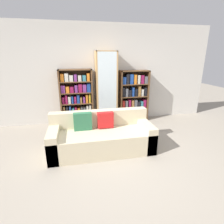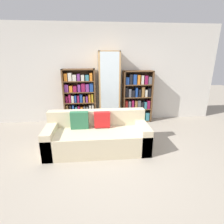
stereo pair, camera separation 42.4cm
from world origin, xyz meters
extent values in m
plane|color=gray|center=(0.00, 0.00, 0.00)|extent=(16.00, 16.00, 0.00)
cube|color=beige|center=(0.00, 2.24, 1.35)|extent=(6.45, 0.06, 2.70)
cube|color=beige|center=(-0.28, 0.43, 0.21)|extent=(2.04, 0.82, 0.43)
cube|color=beige|center=(-0.28, 0.74, 0.60)|extent=(2.04, 0.20, 0.34)
cube|color=beige|center=(-1.20, 0.43, 0.27)|extent=(0.20, 0.82, 0.55)
cube|color=beige|center=(0.64, 0.43, 0.27)|extent=(0.20, 0.82, 0.55)
cube|color=#2D6B47|center=(-0.64, 0.58, 0.61)|extent=(0.36, 0.12, 0.36)
cube|color=red|center=(-0.18, 0.58, 0.61)|extent=(0.32, 0.12, 0.32)
cube|color=brown|center=(-1.16, 2.03, 0.76)|extent=(0.04, 0.32, 1.53)
cube|color=brown|center=(-0.32, 2.03, 0.76)|extent=(0.04, 0.32, 1.53)
cube|color=brown|center=(-0.74, 2.03, 1.51)|extent=(0.88, 0.32, 0.02)
cube|color=brown|center=(-0.74, 2.03, 0.01)|extent=(0.88, 0.32, 0.02)
cube|color=brown|center=(-0.74, 2.19, 0.76)|extent=(0.88, 0.01, 1.53)
cube|color=brown|center=(-0.74, 2.03, 0.32)|extent=(0.80, 0.32, 0.02)
cube|color=brown|center=(-0.74, 2.03, 0.62)|extent=(0.80, 0.32, 0.02)
cube|color=brown|center=(-0.74, 2.03, 0.91)|extent=(0.80, 0.32, 0.02)
cube|color=brown|center=(-0.74, 2.03, 1.21)|extent=(0.80, 0.32, 0.02)
cube|color=black|center=(-1.05, 2.02, 0.13)|extent=(0.11, 0.24, 0.21)
cube|color=#5B5B60|center=(-0.89, 2.02, 0.10)|extent=(0.10, 0.24, 0.15)
cube|color=#AD231E|center=(-0.74, 2.02, 0.12)|extent=(0.09, 0.24, 0.19)
cube|color=olive|center=(-0.58, 2.02, 0.12)|extent=(0.10, 0.24, 0.20)
cube|color=#AD231E|center=(-0.43, 2.02, 0.14)|extent=(0.10, 0.24, 0.24)
cube|color=olive|center=(-1.09, 2.02, 0.44)|extent=(0.05, 0.24, 0.22)
cube|color=black|center=(-1.01, 2.02, 0.44)|extent=(0.05, 0.24, 0.22)
cube|color=#1E4293|center=(-0.93, 2.02, 0.44)|extent=(0.05, 0.24, 0.22)
cube|color=teal|center=(-0.85, 2.02, 0.41)|extent=(0.05, 0.24, 0.16)
cube|color=#8E1947|center=(-0.78, 2.02, 0.42)|extent=(0.05, 0.24, 0.18)
cube|color=orange|center=(-0.70, 2.02, 0.41)|extent=(0.06, 0.24, 0.15)
cube|color=#5B5B60|center=(-0.62, 2.02, 0.42)|extent=(0.05, 0.24, 0.17)
cube|color=#5B5B60|center=(-0.54, 2.02, 0.41)|extent=(0.05, 0.24, 0.17)
cube|color=beige|center=(-0.46, 2.02, 0.44)|extent=(0.05, 0.24, 0.21)
cube|color=beige|center=(-0.39, 2.02, 0.45)|extent=(0.05, 0.24, 0.23)
cube|color=#8E1947|center=(-1.09, 2.02, 0.72)|extent=(0.06, 0.24, 0.18)
cube|color=#8E1947|center=(-1.01, 2.02, 0.74)|extent=(0.06, 0.24, 0.23)
cube|color=beige|center=(-0.93, 2.02, 0.72)|extent=(0.07, 0.24, 0.19)
cube|color=#1E4293|center=(-0.85, 2.02, 0.73)|extent=(0.05, 0.24, 0.20)
cube|color=#8E1947|center=(-0.78, 2.02, 0.72)|extent=(0.05, 0.24, 0.19)
cube|color=#1E4293|center=(-0.70, 2.02, 0.74)|extent=(0.07, 0.24, 0.23)
cube|color=olive|center=(-0.62, 2.02, 0.71)|extent=(0.05, 0.24, 0.16)
cube|color=#7A3384|center=(-0.54, 2.02, 0.71)|extent=(0.05, 0.24, 0.17)
cube|color=orange|center=(-0.47, 2.02, 0.74)|extent=(0.05, 0.24, 0.23)
cube|color=gold|center=(-0.39, 2.02, 0.74)|extent=(0.05, 0.24, 0.23)
cube|color=#7A3384|center=(-1.07, 2.02, 1.02)|extent=(0.10, 0.24, 0.20)
cube|color=orange|center=(-0.96, 2.02, 1.01)|extent=(0.09, 0.24, 0.17)
cube|color=#8E1947|center=(-0.85, 2.02, 1.00)|extent=(0.09, 0.24, 0.16)
cube|color=#7A3384|center=(-0.74, 2.02, 1.02)|extent=(0.07, 0.24, 0.20)
cube|color=#8E1947|center=(-0.63, 2.02, 1.04)|extent=(0.10, 0.24, 0.23)
cube|color=#7A3384|center=(-0.52, 2.02, 1.03)|extent=(0.09, 0.24, 0.21)
cube|color=#1E4293|center=(-0.41, 2.02, 1.04)|extent=(0.09, 0.24, 0.23)
cube|color=orange|center=(-1.07, 2.02, 1.32)|extent=(0.08, 0.24, 0.19)
cube|color=beige|center=(-0.96, 2.02, 1.32)|extent=(0.09, 0.24, 0.21)
cube|color=beige|center=(-0.85, 2.02, 1.30)|extent=(0.10, 0.24, 0.16)
cube|color=#7A3384|center=(-0.74, 2.02, 1.31)|extent=(0.07, 0.24, 0.18)
cube|color=beige|center=(-0.63, 2.02, 1.30)|extent=(0.09, 0.24, 0.15)
cube|color=teal|center=(-0.51, 2.02, 1.30)|extent=(0.09, 0.24, 0.15)
cube|color=orange|center=(-0.41, 2.02, 1.32)|extent=(0.07, 0.24, 0.20)
cube|color=tan|center=(-0.18, 2.01, 0.99)|extent=(0.04, 0.36, 1.98)
cube|color=tan|center=(0.35, 2.01, 0.99)|extent=(0.04, 0.36, 1.98)
cube|color=tan|center=(0.09, 2.01, 1.97)|extent=(0.58, 0.36, 0.02)
cube|color=tan|center=(0.09, 2.01, 0.01)|extent=(0.58, 0.36, 0.02)
cube|color=tan|center=(0.09, 2.19, 0.99)|extent=(0.58, 0.01, 1.98)
cube|color=silver|center=(0.09, 1.84, 0.99)|extent=(0.50, 0.01, 1.96)
cube|color=tan|center=(0.09, 2.01, 0.41)|extent=(0.50, 0.32, 0.02)
cube|color=tan|center=(0.09, 2.01, 0.80)|extent=(0.50, 0.32, 0.02)
cube|color=tan|center=(0.09, 2.01, 1.19)|extent=(0.50, 0.32, 0.02)
cube|color=tan|center=(0.09, 2.01, 1.57)|extent=(0.50, 0.32, 0.02)
cylinder|color=silver|center=(-0.09, 2.00, 0.07)|extent=(0.01, 0.01, 0.08)
cone|color=silver|center=(-0.09, 2.00, 0.16)|extent=(0.06, 0.06, 0.10)
cylinder|color=silver|center=(0.00, 1.99, 0.07)|extent=(0.01, 0.01, 0.08)
cone|color=silver|center=(0.00, 1.99, 0.16)|extent=(0.06, 0.06, 0.10)
cylinder|color=silver|center=(0.09, 2.03, 0.07)|extent=(0.01, 0.01, 0.08)
cone|color=silver|center=(0.09, 2.03, 0.16)|extent=(0.06, 0.06, 0.10)
cylinder|color=silver|center=(0.18, 2.01, 0.07)|extent=(0.01, 0.01, 0.08)
cone|color=silver|center=(0.18, 2.01, 0.16)|extent=(0.06, 0.06, 0.10)
cylinder|color=silver|center=(0.27, 2.02, 0.07)|extent=(0.01, 0.01, 0.08)
cone|color=silver|center=(0.27, 2.02, 0.16)|extent=(0.06, 0.06, 0.10)
cylinder|color=silver|center=(-0.09, 2.00, 0.46)|extent=(0.01, 0.01, 0.08)
cone|color=silver|center=(-0.09, 2.00, 0.55)|extent=(0.06, 0.06, 0.10)
cylinder|color=silver|center=(0.00, 2.03, 0.46)|extent=(0.01, 0.01, 0.08)
cone|color=silver|center=(0.00, 2.03, 0.55)|extent=(0.06, 0.06, 0.10)
cylinder|color=silver|center=(0.09, 2.00, 0.46)|extent=(0.01, 0.01, 0.08)
cone|color=silver|center=(0.09, 2.00, 0.55)|extent=(0.06, 0.06, 0.10)
cylinder|color=silver|center=(0.18, 2.01, 0.46)|extent=(0.01, 0.01, 0.08)
cone|color=silver|center=(0.18, 2.01, 0.55)|extent=(0.06, 0.06, 0.10)
cylinder|color=silver|center=(0.27, 2.01, 0.46)|extent=(0.01, 0.01, 0.08)
cone|color=silver|center=(0.27, 2.01, 0.55)|extent=(0.06, 0.06, 0.10)
cylinder|color=silver|center=(-0.06, 2.01, 0.84)|extent=(0.01, 0.01, 0.07)
cone|color=silver|center=(-0.06, 2.01, 0.92)|extent=(0.09, 0.09, 0.08)
cylinder|color=silver|center=(0.09, 2.01, 0.84)|extent=(0.01, 0.01, 0.07)
cone|color=silver|center=(0.09, 2.01, 0.92)|extent=(0.09, 0.09, 0.08)
cylinder|color=silver|center=(0.24, 2.02, 0.84)|extent=(0.01, 0.01, 0.07)
cone|color=silver|center=(0.24, 2.02, 0.92)|extent=(0.09, 0.09, 0.08)
cylinder|color=silver|center=(-0.10, 2.00, 1.24)|extent=(0.01, 0.01, 0.09)
cone|color=silver|center=(-0.10, 2.00, 1.34)|extent=(0.05, 0.05, 0.11)
cylinder|color=silver|center=(-0.03, 2.00, 1.24)|extent=(0.01, 0.01, 0.09)
cone|color=silver|center=(-0.03, 2.00, 1.34)|extent=(0.05, 0.05, 0.11)
cylinder|color=silver|center=(0.05, 2.02, 1.24)|extent=(0.01, 0.01, 0.09)
cone|color=silver|center=(0.05, 2.02, 1.34)|extent=(0.05, 0.05, 0.11)
cylinder|color=silver|center=(0.13, 2.01, 1.24)|extent=(0.01, 0.01, 0.09)
cone|color=silver|center=(0.13, 2.01, 1.34)|extent=(0.05, 0.05, 0.11)
cylinder|color=silver|center=(0.20, 2.02, 1.24)|extent=(0.01, 0.01, 0.09)
cone|color=silver|center=(0.20, 2.02, 1.34)|extent=(0.05, 0.05, 0.11)
cylinder|color=silver|center=(0.28, 2.00, 1.24)|extent=(0.01, 0.01, 0.09)
cone|color=silver|center=(0.28, 2.00, 1.34)|extent=(0.05, 0.05, 0.11)
cylinder|color=silver|center=(-0.08, 1.99, 1.63)|extent=(0.01, 0.01, 0.08)
cone|color=silver|center=(-0.08, 1.99, 1.72)|extent=(0.08, 0.08, 0.10)
cylinder|color=silver|center=(0.03, 2.00, 1.63)|extent=(0.01, 0.01, 0.08)
cone|color=silver|center=(0.03, 2.00, 1.72)|extent=(0.08, 0.08, 0.10)
cylinder|color=silver|center=(0.14, 2.01, 1.63)|extent=(0.01, 0.01, 0.08)
cone|color=silver|center=(0.14, 2.01, 1.72)|extent=(0.08, 0.08, 0.10)
cylinder|color=silver|center=(0.26, 2.00, 1.63)|extent=(0.01, 0.01, 0.08)
cone|color=silver|center=(0.26, 2.00, 1.72)|extent=(0.08, 0.08, 0.10)
cube|color=brown|center=(0.49, 2.03, 0.73)|extent=(0.04, 0.32, 1.47)
cube|color=brown|center=(1.29, 2.03, 0.73)|extent=(0.04, 0.32, 1.47)
cube|color=brown|center=(0.89, 2.03, 1.46)|extent=(0.84, 0.32, 0.02)
cube|color=brown|center=(0.89, 2.03, 0.01)|extent=(0.84, 0.32, 0.02)
cube|color=brown|center=(0.89, 2.19, 0.73)|extent=(0.84, 0.01, 1.47)
cube|color=brown|center=(0.89, 2.03, 0.38)|extent=(0.76, 0.32, 0.02)
cube|color=brown|center=(0.89, 2.03, 0.73)|extent=(0.76, 0.32, 0.02)
cube|color=brown|center=(0.89, 2.03, 1.09)|extent=(0.76, 0.32, 0.02)
cube|color=olive|center=(0.58, 2.02, 0.12)|extent=(0.11, 0.24, 0.19)
cube|color=#7A3384|center=(0.71, 2.02, 0.15)|extent=(0.10, 0.24, 0.26)
cube|color=black|center=(0.83, 2.02, 0.12)|extent=(0.08, 0.24, 0.19)
cube|color=teal|center=(0.96, 2.02, 0.12)|extent=(0.11, 0.24, 0.18)
cube|color=#237038|center=(1.08, 2.02, 0.13)|extent=(0.09, 0.24, 0.21)
cube|color=teal|center=(1.20, 2.02, 0.14)|extent=(0.11, 0.24, 0.24)
cube|color=#AD231E|center=(0.57, 2.02, 0.51)|extent=(0.07, 0.24, 0.23)
cube|color=#5B5B60|center=(0.66, 2.02, 0.51)|extent=(0.07, 0.24, 0.23)
cube|color=#8E1947|center=(0.75, 2.02, 0.52)|extent=(0.06, 0.24, 0.25)
cube|color=olive|center=(0.85, 2.02, 0.51)|extent=(0.07, 0.24, 0.24)
cube|color=#5B5B60|center=(0.94, 2.02, 0.51)|extent=(0.08, 0.24, 0.25)
cube|color=black|center=(1.03, 2.02, 0.49)|extent=(0.08, 0.24, 0.19)
cube|color=teal|center=(1.13, 2.02, 0.49)|extent=(0.07, 0.24, 0.20)
cube|color=#8E1947|center=(1.21, 2.02, 0.51)|extent=(0.08, 0.24, 0.24)
cube|color=black|center=(0.57, 2.02, 0.88)|extent=(0.07, 0.24, 0.27)
cube|color=#5B5B60|center=(0.66, 2.02, 0.86)|extent=(0.07, 0.24, 0.23)
cube|color=black|center=(0.75, 2.02, 0.84)|extent=(0.08, 0.24, 0.19)
cube|color=#1E4293|center=(0.85, 2.02, 0.88)|extent=(0.06, 0.24, 0.26)
cube|color=black|center=(0.94, 2.02, 0.85)|extent=(0.07, 0.24, 0.21)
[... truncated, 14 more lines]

